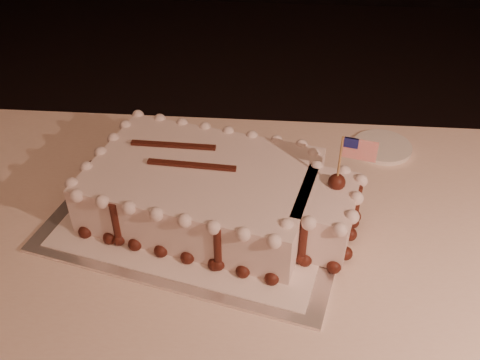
# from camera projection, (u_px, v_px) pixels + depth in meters

# --- Properties ---
(banquet_table) EXTENTS (2.40, 0.80, 0.75)m
(banquet_table) POSITION_uv_depth(u_px,v_px,m) (343.00, 328.00, 1.39)
(banquet_table) COLOR #FCD8C3
(banquet_table) RESTS_ON ground
(cake_board) EXTENTS (0.71, 0.60, 0.01)m
(cake_board) POSITION_uv_depth(u_px,v_px,m) (204.00, 211.00, 1.18)
(cake_board) COLOR silver
(cake_board) RESTS_ON banquet_table
(doily) EXTENTS (0.63, 0.54, 0.00)m
(doily) POSITION_uv_depth(u_px,v_px,m) (204.00, 209.00, 1.18)
(doily) COLOR white
(doily) RESTS_ON cake_board
(sheet_cake) EXTENTS (0.61, 0.43, 0.23)m
(sheet_cake) POSITION_uv_depth(u_px,v_px,m) (217.00, 192.00, 1.13)
(sheet_cake) COLOR white
(sheet_cake) RESTS_ON doily
(side_plate) EXTENTS (0.15, 0.15, 0.01)m
(side_plate) POSITION_uv_depth(u_px,v_px,m) (382.00, 147.00, 1.37)
(side_plate) COLOR white
(side_plate) RESTS_ON banquet_table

